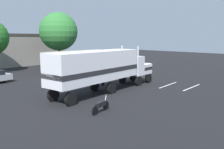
# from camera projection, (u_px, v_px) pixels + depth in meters

# --- Properties ---
(ground_plane) EXTENTS (120.00, 120.00, 0.00)m
(ground_plane) POSITION_uv_depth(u_px,v_px,m) (139.00, 82.00, 28.98)
(ground_plane) COLOR black
(lane_stripe_near) EXTENTS (4.39, 0.66, 0.01)m
(lane_stripe_near) POSITION_uv_depth(u_px,v_px,m) (168.00, 85.00, 27.25)
(lane_stripe_near) COLOR silver
(lane_stripe_near) RESTS_ON ground_plane
(lane_stripe_mid) EXTENTS (4.40, 0.52, 0.01)m
(lane_stripe_mid) POSITION_uv_depth(u_px,v_px,m) (192.00, 87.00, 25.92)
(lane_stripe_mid) COLOR silver
(lane_stripe_mid) RESTS_ON ground_plane
(semi_truck) EXTENTS (14.37, 4.51, 4.50)m
(semi_truck) POSITION_uv_depth(u_px,v_px,m) (103.00, 67.00, 23.46)
(semi_truck) COLOR white
(semi_truck) RESTS_ON ground_plane
(person_bystander) EXTENTS (0.36, 0.47, 1.63)m
(person_bystander) POSITION_uv_depth(u_px,v_px,m) (103.00, 78.00, 26.91)
(person_bystander) COLOR black
(person_bystander) RESTS_ON ground_plane
(parked_bus) EXTENTS (11.08, 2.94, 3.40)m
(parked_bus) POSITION_uv_depth(u_px,v_px,m) (77.00, 60.00, 36.00)
(parked_bus) COLOR #BFB29E
(parked_bus) RESTS_ON ground_plane
(motorcycle) EXTENTS (2.07, 0.61, 1.12)m
(motorcycle) POSITION_uv_depth(u_px,v_px,m) (101.00, 106.00, 17.29)
(motorcycle) COLOR black
(motorcycle) RESTS_ON ground_plane
(tree_center) EXTENTS (7.00, 7.00, 10.00)m
(tree_center) POSITION_uv_depth(u_px,v_px,m) (59.00, 32.00, 43.50)
(tree_center) COLOR brown
(tree_center) RESTS_ON ground_plane
(building_backdrop) EXTENTS (15.56, 7.92, 6.12)m
(building_backdrop) POSITION_uv_depth(u_px,v_px,m) (25.00, 48.00, 47.71)
(building_backdrop) COLOR #9E938C
(building_backdrop) RESTS_ON ground_plane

